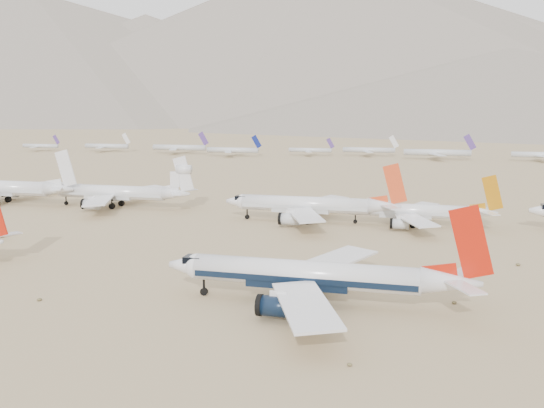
# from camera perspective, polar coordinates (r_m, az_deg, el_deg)

# --- Properties ---
(ground) EXTENTS (7000.00, 7000.00, 0.00)m
(ground) POSITION_cam_1_polar(r_m,az_deg,el_deg) (107.85, 3.59, -8.57)
(ground) COLOR #8B7650
(ground) RESTS_ON ground
(main_airliner) EXTENTS (51.19, 50.00, 18.06)m
(main_airliner) POSITION_cam_1_polar(r_m,az_deg,el_deg) (101.54, 4.34, -6.78)
(main_airliner) COLOR white
(main_airliner) RESTS_ON ground
(row2_gold_tail) EXTENTS (42.26, 41.33, 15.05)m
(row2_gold_tail) POSITION_cam_1_polar(r_m,az_deg,el_deg) (172.18, 13.37, -0.69)
(row2_gold_tail) COLOR white
(row2_gold_tail) RESTS_ON ground
(row2_orange_tail) EXTENTS (49.52, 48.44, 17.66)m
(row2_orange_tail) POSITION_cam_1_polar(r_m,az_deg,el_deg) (173.84, 3.78, -0.12)
(row2_orange_tail) COLOR white
(row2_orange_tail) RESTS_ON ground
(row2_white_trijet) EXTENTS (49.81, 48.68, 17.65)m
(row2_white_trijet) POSITION_cam_1_polar(r_m,az_deg,el_deg) (205.19, -14.14, 1.08)
(row2_white_trijet) COLOR white
(row2_white_trijet) RESTS_ON ground
(row2_white_twin) EXTENTS (53.63, 52.47, 19.16)m
(row2_white_twin) POSITION_cam_1_polar(r_m,az_deg,el_deg) (226.28, -24.05, 1.36)
(row2_white_twin) COLOR white
(row2_white_twin) RESTS_ON ground
(distant_storage_row) EXTENTS (537.80, 59.94, 15.06)m
(distant_storage_row) POSITION_cam_1_polar(r_m,az_deg,el_deg) (403.67, 14.15, 4.77)
(distant_storage_row) COLOR silver
(distant_storage_row) RESTS_ON ground
(mountain_range) EXTENTS (7354.00, 3024.00, 470.00)m
(mountain_range) POSITION_cam_1_polar(r_m,az_deg,el_deg) (1756.69, 16.93, 13.83)
(mountain_range) COLOR slate
(mountain_range) RESTS_ON ground
(desert_scrub) EXTENTS (219.83, 121.67, 0.63)m
(desert_scrub) POSITION_cam_1_polar(r_m,az_deg,el_deg) (95.55, -15.78, -11.09)
(desert_scrub) COLOR brown
(desert_scrub) RESTS_ON ground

